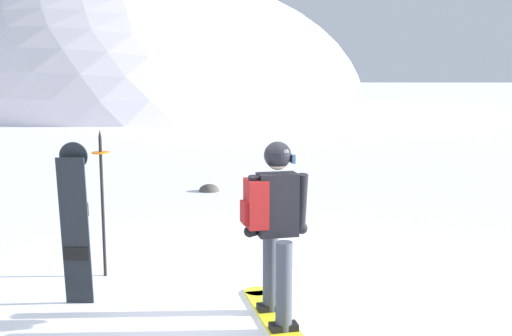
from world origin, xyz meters
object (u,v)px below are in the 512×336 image
at_px(spare_snowboard, 75,224).
at_px(rock_dark, 209,191).
at_px(piste_marker_near, 102,193).
at_px(snowboarder_main, 274,227).

distance_m(spare_snowboard, rock_dark, 6.08).
bearing_deg(piste_marker_near, snowboarder_main, -32.63).
relative_size(snowboarder_main, rock_dark, 4.31).
xyz_separation_m(spare_snowboard, rock_dark, (0.65, 5.99, -0.84)).
relative_size(snowboarder_main, piste_marker_near, 1.05).
bearing_deg(piste_marker_near, rock_dark, 82.97).
bearing_deg(spare_snowboard, snowboarder_main, -10.69).
bearing_deg(piste_marker_near, spare_snowboard, -91.25).
relative_size(piste_marker_near, rock_dark, 4.10).
bearing_deg(snowboarder_main, spare_snowboard, 169.31).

